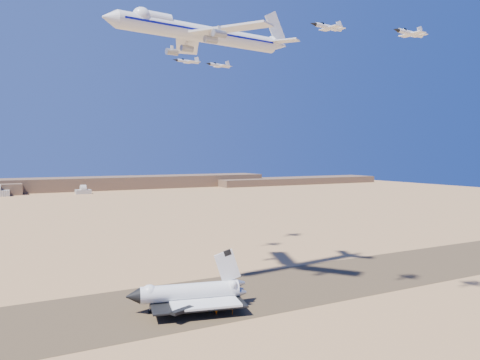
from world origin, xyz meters
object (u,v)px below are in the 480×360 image
shuttle (189,294)px  chase_jet_b (410,33)px  chase_jet_c (187,61)px  chase_jet_d (219,65)px  crew_a (232,312)px  chase_jet_a (328,27)px  crew_b (216,312)px  carrier_747 (197,33)px  crew_c (219,308)px

shuttle → chase_jet_b: bearing=-21.9°
chase_jet_c → chase_jet_d: (25.83, 19.08, 3.56)m
crew_a → chase_jet_a: bearing=-84.1°
chase_jet_b → crew_a: bearing=142.6°
chase_jet_d → crew_a: bearing=-126.8°
chase_jet_d → crew_b: bearing=-129.6°
crew_a → crew_b: size_ratio=0.88×
carrier_747 → chase_jet_c: carrier_747 is taller
crew_a → chase_jet_b: bearing=-97.2°
crew_b → chase_jet_c: (21.01, 75.52, 94.67)m
carrier_747 → crew_c: (-2.73, -23.57, -95.37)m
shuttle → chase_jet_c: 115.27m
chase_jet_a → chase_jet_d: (12.24, 106.37, 6.27)m
crew_b → chase_jet_c: 122.91m
crew_a → chase_jet_c: 123.70m
chase_jet_b → chase_jet_d: 125.24m
crew_c → chase_jet_b: (48.71, -33.84, 88.04)m
crew_c → chase_jet_a: bearing=-177.8°
crew_c → chase_jet_c: size_ratio=0.12×
carrier_747 → crew_a: size_ratio=46.57×
shuttle → chase_jet_d: bearing=71.0°
crew_c → chase_jet_b: bearing=173.3°
chase_jet_d → chase_jet_c: bearing=-156.8°
chase_jet_c → chase_jet_d: chase_jet_d is taller
carrier_747 → chase_jet_a: (29.08, -39.05, -3.32)m
crew_a → crew_b: bearing=87.7°
crew_b → chase_jet_d: size_ratio=0.12×
shuttle → chase_jet_a: bearing=-14.9°
carrier_747 → crew_c: 98.28m
chase_jet_d → chase_jet_a: bearing=-109.8°
carrier_747 → chase_jet_b: (45.98, -57.41, -7.34)m
crew_a → crew_c: crew_c is taller
shuttle → chase_jet_c: (26.67, 66.37, 90.40)m
carrier_747 → chase_jet_b: size_ratio=5.40×
chase_jet_a → chase_jet_b: (16.90, -18.36, -4.01)m
crew_b → chase_jet_c: chase_jet_c is taller
crew_b → crew_c: crew_b is taller
shuttle → chase_jet_c: chase_jet_c is taller
chase_jet_b → chase_jet_d: (-4.66, 124.73, 10.28)m
crew_c → crew_b: bearing=81.1°
shuttle → crew_b: bearing=-45.6°
crew_c → crew_a: bearing=135.7°
carrier_747 → shuttle: bearing=-128.6°
carrier_747 → crew_a: 99.87m
carrier_747 → chase_jet_d: (41.32, 67.32, 2.94)m
carrier_747 → crew_b: (-5.52, -27.27, -95.28)m
shuttle → crew_c: size_ratio=22.97×
chase_jet_d → carrier_747: bearing=-134.8°
crew_a → chase_jet_b: 103.56m
carrier_747 → chase_jet_c: (15.48, 48.24, -0.62)m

